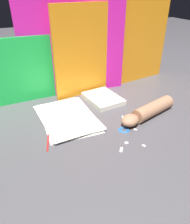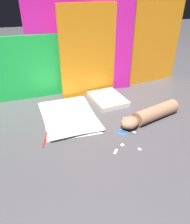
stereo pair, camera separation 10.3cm
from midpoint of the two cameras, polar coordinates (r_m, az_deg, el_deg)
ground_plane at (r=1.07m, az=3.67°, el=-2.57°), size 6.00×6.00×0.00m
backdrop_panel_left at (r=1.27m, az=-15.84°, el=10.71°), size 0.88×0.06×0.36m
backdrop_panel_center at (r=1.29m, az=-1.11°, el=17.26°), size 0.61×0.06×0.58m
backdrop_panel_right at (r=1.39m, az=10.11°, el=16.22°), size 0.82×0.15×0.51m
paper_stack at (r=1.11m, az=-4.18°, el=-0.98°), size 0.28×0.39×0.02m
book_closed at (r=1.26m, az=5.65°, el=3.36°), size 0.20×0.24×0.03m
scissors at (r=1.03m, az=10.35°, el=-4.23°), size 0.13×0.15×0.01m
hand_forearm at (r=1.11m, az=16.95°, el=-0.65°), size 0.35×0.17×0.07m
paper_scrap_near at (r=0.90m, az=8.80°, el=-10.23°), size 0.03×0.03×0.00m
paper_scrap_mid at (r=1.02m, az=13.12°, el=-5.21°), size 0.02×0.02×0.00m
paper_scrap_far at (r=0.94m, az=10.32°, el=-8.54°), size 0.02×0.02×0.00m
paper_scrap_side at (r=0.93m, az=14.76°, el=-9.44°), size 0.01×0.02×0.00m
pen at (r=0.98m, az=-9.84°, el=-6.36°), size 0.05×0.14×0.01m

